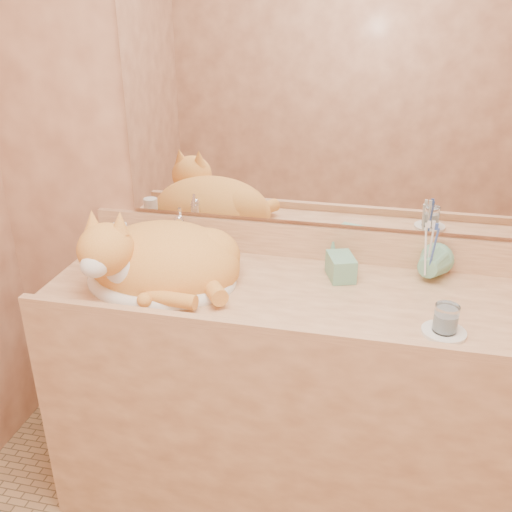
% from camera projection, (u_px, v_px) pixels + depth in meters
% --- Properties ---
extents(wall_back, '(2.40, 0.02, 2.50)m').
position_uv_depth(wall_back, '(315.00, 145.00, 1.86)').
color(wall_back, '#9C6147').
rests_on(wall_back, ground).
extents(vanity_counter, '(1.60, 0.55, 0.85)m').
position_uv_depth(vanity_counter, '(295.00, 401.00, 1.96)').
color(vanity_counter, '#A56F4A').
rests_on(vanity_counter, floor).
extents(mirror, '(1.30, 0.02, 0.80)m').
position_uv_depth(mirror, '(317.00, 102.00, 1.79)').
color(mirror, white).
rests_on(mirror, wall_back).
extents(sink_basin, '(0.53, 0.46, 0.15)m').
position_uv_depth(sink_basin, '(161.00, 260.00, 1.83)').
color(sink_basin, white).
rests_on(sink_basin, vanity_counter).
extents(faucet, '(0.08, 0.13, 0.17)m').
position_uv_depth(faucet, '(180.00, 235.00, 1.99)').
color(faucet, white).
rests_on(faucet, vanity_counter).
extents(cat, '(0.52, 0.44, 0.27)m').
position_uv_depth(cat, '(157.00, 257.00, 1.81)').
color(cat, orange).
rests_on(cat, sink_basin).
extents(soap_dispenser, '(0.10, 0.10, 0.18)m').
position_uv_depth(soap_dispenser, '(347.00, 261.00, 1.79)').
color(soap_dispenser, '#6DAF8E').
rests_on(soap_dispenser, vanity_counter).
extents(toothbrush_cup, '(0.14, 0.14, 0.10)m').
position_uv_depth(toothbrush_cup, '(427.00, 270.00, 1.81)').
color(toothbrush_cup, '#6DAF8E').
rests_on(toothbrush_cup, vanity_counter).
extents(toothbrushes, '(0.04, 0.04, 0.22)m').
position_uv_depth(toothbrushes, '(430.00, 248.00, 1.78)').
color(toothbrushes, silver).
rests_on(toothbrushes, toothbrush_cup).
extents(saucer, '(0.12, 0.12, 0.01)m').
position_uv_depth(saucer, '(444.00, 332.00, 1.56)').
color(saucer, white).
rests_on(saucer, vanity_counter).
extents(water_glass, '(0.07, 0.07, 0.08)m').
position_uv_depth(water_glass, '(446.00, 318.00, 1.55)').
color(water_glass, white).
rests_on(water_glass, saucer).
extents(lotion_bottle, '(0.05, 0.05, 0.13)m').
position_uv_depth(lotion_bottle, '(121.00, 241.00, 1.99)').
color(lotion_bottle, silver).
rests_on(lotion_bottle, vanity_counter).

